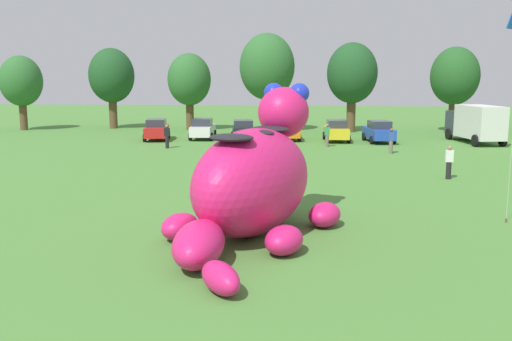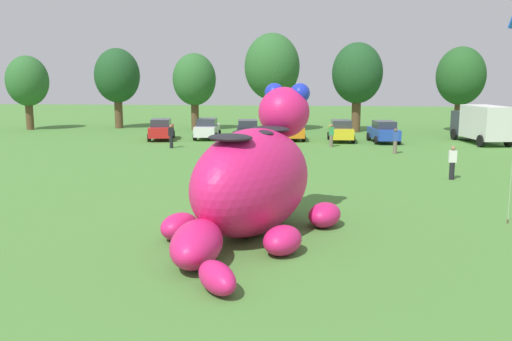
{
  "view_description": "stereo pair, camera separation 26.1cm",
  "coord_description": "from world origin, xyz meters",
  "px_view_note": "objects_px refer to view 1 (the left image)",
  "views": [
    {
      "loc": [
        2.48,
        -18.92,
        5.18
      ],
      "look_at": [
        0.74,
        0.0,
        1.94
      ],
      "focal_mm": 38.96,
      "sensor_mm": 36.0,
      "label": 1
    },
    {
      "loc": [
        2.74,
        -18.89,
        5.18
      ],
      "look_at": [
        0.74,
        0.0,
        1.94
      ],
      "focal_mm": 38.96,
      "sensor_mm": 36.0,
      "label": 2
    }
  ],
  "objects_px": {
    "car_white": "(203,129)",
    "box_truck": "(476,123)",
    "car_red": "(157,130)",
    "car_orange": "(287,129)",
    "giant_inflatable_creature": "(253,180)",
    "car_black": "(243,130)",
    "spectator_far_side": "(327,135)",
    "spectator_near_inflatable": "(273,157)",
    "car_blue": "(379,131)",
    "spectator_mid_field": "(167,137)",
    "car_yellow": "(336,131)",
    "spectator_by_cars": "(449,162)",
    "spectator_wandering": "(391,141)"
  },
  "relations": [
    {
      "from": "car_white",
      "to": "box_truck",
      "type": "distance_m",
      "value": 21.8
    },
    {
      "from": "car_red",
      "to": "car_orange",
      "type": "distance_m",
      "value": 10.68
    },
    {
      "from": "giant_inflatable_creature",
      "to": "car_black",
      "type": "bearing_deg",
      "value": 97.3
    },
    {
      "from": "spectator_far_side",
      "to": "spectator_near_inflatable",
      "type": "bearing_deg",
      "value": -105.9
    },
    {
      "from": "car_blue",
      "to": "spectator_far_side",
      "type": "bearing_deg",
      "value": -142.09
    },
    {
      "from": "spectator_mid_field",
      "to": "spectator_far_side",
      "type": "distance_m",
      "value": 11.75
    },
    {
      "from": "car_orange",
      "to": "box_truck",
      "type": "xyz_separation_m",
      "value": [
        14.77,
        -0.78,
        0.74
      ]
    },
    {
      "from": "car_white",
      "to": "car_yellow",
      "type": "bearing_deg",
      "value": -3.25
    },
    {
      "from": "box_truck",
      "to": "car_white",
      "type": "bearing_deg",
      "value": 177.96
    },
    {
      "from": "giant_inflatable_creature",
      "to": "spectator_far_side",
      "type": "height_order",
      "value": "giant_inflatable_creature"
    },
    {
      "from": "giant_inflatable_creature",
      "to": "car_black",
      "type": "distance_m",
      "value": 26.6
    },
    {
      "from": "car_blue",
      "to": "spectator_mid_field",
      "type": "xyz_separation_m",
      "value": [
        -15.77,
        -5.15,
        -0.01
      ]
    },
    {
      "from": "car_red",
      "to": "spectator_far_side",
      "type": "height_order",
      "value": "car_red"
    },
    {
      "from": "spectator_mid_field",
      "to": "spectator_near_inflatable",
      "type": "bearing_deg",
      "value": -49.3
    },
    {
      "from": "car_orange",
      "to": "spectator_by_cars",
      "type": "height_order",
      "value": "car_orange"
    },
    {
      "from": "car_yellow",
      "to": "car_red",
      "type": "bearing_deg",
      "value": -178.31
    },
    {
      "from": "car_red",
      "to": "spectator_by_cars",
      "type": "xyz_separation_m",
      "value": [
        19.49,
        -15.83,
        -0.01
      ]
    },
    {
      "from": "car_white",
      "to": "spectator_wandering",
      "type": "distance_m",
      "value": 16.2
    },
    {
      "from": "car_red",
      "to": "spectator_near_inflatable",
      "type": "relative_size",
      "value": 2.53
    },
    {
      "from": "car_black",
      "to": "box_truck",
      "type": "bearing_deg",
      "value": 1.43
    },
    {
      "from": "spectator_wandering",
      "to": "spectator_far_side",
      "type": "relative_size",
      "value": 1.0
    },
    {
      "from": "car_red",
      "to": "box_truck",
      "type": "relative_size",
      "value": 0.65
    },
    {
      "from": "spectator_wandering",
      "to": "giant_inflatable_creature",
      "type": "bearing_deg",
      "value": -110.3
    },
    {
      "from": "car_orange",
      "to": "spectator_near_inflatable",
      "type": "bearing_deg",
      "value": -90.54
    },
    {
      "from": "car_blue",
      "to": "spectator_wandering",
      "type": "xyz_separation_m",
      "value": [
        0.01,
        -6.5,
        -0.01
      ]
    },
    {
      "from": "car_blue",
      "to": "spectator_wandering",
      "type": "bearing_deg",
      "value": -89.94
    },
    {
      "from": "giant_inflatable_creature",
      "to": "spectator_near_inflatable",
      "type": "relative_size",
      "value": 5.8
    },
    {
      "from": "giant_inflatable_creature",
      "to": "car_white",
      "type": "height_order",
      "value": "giant_inflatable_creature"
    },
    {
      "from": "spectator_by_cars",
      "to": "box_truck",
      "type": "bearing_deg",
      "value": 69.87
    },
    {
      "from": "giant_inflatable_creature",
      "to": "spectator_wandering",
      "type": "distance_m",
      "value": 21.39
    },
    {
      "from": "car_red",
      "to": "spectator_mid_field",
      "type": "height_order",
      "value": "car_red"
    },
    {
      "from": "car_yellow",
      "to": "spectator_far_side",
      "type": "height_order",
      "value": "car_yellow"
    },
    {
      "from": "car_orange",
      "to": "car_black",
      "type": "bearing_deg",
      "value": -160.44
    },
    {
      "from": "spectator_mid_field",
      "to": "car_black",
      "type": "bearing_deg",
      "value": 44.9
    },
    {
      "from": "car_black",
      "to": "car_orange",
      "type": "xyz_separation_m",
      "value": [
        3.47,
        1.23,
        0.0
      ]
    },
    {
      "from": "giant_inflatable_creature",
      "to": "car_blue",
      "type": "height_order",
      "value": "giant_inflatable_creature"
    },
    {
      "from": "giant_inflatable_creature",
      "to": "box_truck",
      "type": "height_order",
      "value": "giant_inflatable_creature"
    },
    {
      "from": "spectator_near_inflatable",
      "to": "spectator_mid_field",
      "type": "bearing_deg",
      "value": 130.7
    },
    {
      "from": "car_black",
      "to": "spectator_near_inflatable",
      "type": "relative_size",
      "value": 2.51
    },
    {
      "from": "car_white",
      "to": "car_blue",
      "type": "distance_m",
      "value": 14.36
    },
    {
      "from": "giant_inflatable_creature",
      "to": "spectator_by_cars",
      "type": "relative_size",
      "value": 5.8
    },
    {
      "from": "box_truck",
      "to": "spectator_mid_field",
      "type": "xyz_separation_m",
      "value": [
        -23.22,
        -5.43,
        -0.75
      ]
    },
    {
      "from": "spectator_near_inflatable",
      "to": "spectator_by_cars",
      "type": "distance_m",
      "value": 9.07
    },
    {
      "from": "car_blue",
      "to": "spectator_far_side",
      "type": "xyz_separation_m",
      "value": [
        -4.17,
        -3.25,
        -0.01
      ]
    },
    {
      "from": "giant_inflatable_creature",
      "to": "car_black",
      "type": "height_order",
      "value": "giant_inflatable_creature"
    },
    {
      "from": "car_black",
      "to": "spectator_wandering",
      "type": "relative_size",
      "value": 2.51
    },
    {
      "from": "giant_inflatable_creature",
      "to": "car_blue",
      "type": "relative_size",
      "value": 2.31
    },
    {
      "from": "car_black",
      "to": "spectator_wandering",
      "type": "bearing_deg",
      "value": -30.36
    },
    {
      "from": "spectator_near_inflatable",
      "to": "box_truck",
      "type": "bearing_deg",
      "value": 45.32
    },
    {
      "from": "car_black",
      "to": "spectator_by_cars",
      "type": "bearing_deg",
      "value": -51.78
    }
  ]
}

